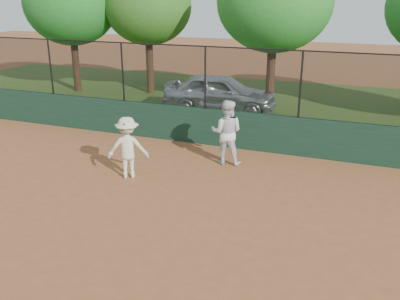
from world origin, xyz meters
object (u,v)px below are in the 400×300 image
(parked_car, at_px, (220,93))
(tree_0, at_px, (70,3))
(tree_2, at_px, (274,2))
(tree_1, at_px, (148,6))
(player_main, at_px, (128,148))
(player_second, at_px, (227,132))

(parked_car, height_order, tree_0, tree_0)
(tree_2, bearing_deg, tree_1, 168.83)
(tree_0, bearing_deg, parked_car, -9.67)
(player_main, bearing_deg, parked_car, 89.87)
(player_second, bearing_deg, tree_2, -96.98)
(tree_0, height_order, tree_2, tree_2)
(tree_0, height_order, tree_1, tree_0)
(player_main, relative_size, tree_2, 0.27)
(tree_0, bearing_deg, player_main, -47.88)
(player_main, xyz_separation_m, tree_0, (-8.12, 8.98, 3.40))
(tree_1, distance_m, tree_2, 6.44)
(parked_car, distance_m, tree_1, 6.03)
(player_main, bearing_deg, tree_1, 114.11)
(parked_car, height_order, player_main, player_main)
(player_main, distance_m, tree_1, 11.35)
(tree_2, bearing_deg, parked_car, -150.18)
(player_main, bearing_deg, tree_2, 77.76)
(tree_1, xyz_separation_m, tree_2, (6.31, -1.25, 0.25))
(tree_1, bearing_deg, player_second, -50.43)
(tree_1, relative_size, tree_2, 0.93)
(parked_car, relative_size, tree_0, 0.75)
(tree_1, bearing_deg, tree_0, -165.87)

